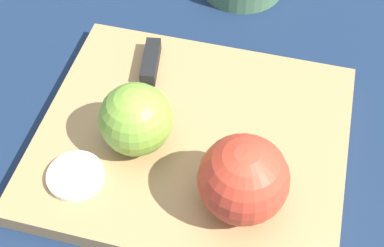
% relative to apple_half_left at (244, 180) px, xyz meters
% --- Properties ---
extents(ground_plane, '(4.00, 4.00, 0.00)m').
position_rel_apple_half_left_xyz_m(ground_plane, '(0.07, -0.06, -0.07)').
color(ground_plane, '#14233D').
extents(cutting_board, '(0.36, 0.32, 0.02)m').
position_rel_apple_half_left_xyz_m(cutting_board, '(0.07, -0.06, -0.05)').
color(cutting_board, '#A37A4C').
rests_on(cutting_board, ground_plane).
extents(apple_half_left, '(0.09, 0.09, 0.09)m').
position_rel_apple_half_left_xyz_m(apple_half_left, '(0.00, 0.00, 0.00)').
color(apple_half_left, red).
rests_on(apple_half_left, cutting_board).
extents(apple_half_right, '(0.08, 0.08, 0.08)m').
position_rel_apple_half_left_xyz_m(apple_half_right, '(0.12, -0.03, -0.01)').
color(apple_half_right, olive).
rests_on(apple_half_right, cutting_board).
extents(knife, '(0.06, 0.15, 0.02)m').
position_rel_apple_half_left_xyz_m(knife, '(0.15, -0.13, -0.04)').
color(knife, silver).
rests_on(knife, cutting_board).
extents(apple_slice, '(0.06, 0.06, 0.01)m').
position_rel_apple_half_left_xyz_m(apple_slice, '(0.17, 0.03, -0.04)').
color(apple_slice, '#EFE5C6').
rests_on(apple_slice, cutting_board).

